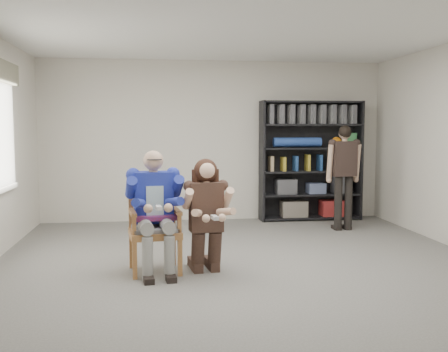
{
  "coord_description": "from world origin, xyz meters",
  "views": [
    {
      "loc": [
        -1.02,
        -5.68,
        1.64
      ],
      "look_at": [
        -0.2,
        0.6,
        1.05
      ],
      "focal_mm": 42.0,
      "sensor_mm": 36.0,
      "label": 1
    }
  ],
  "objects": [
    {
      "name": "bookshelf",
      "position": [
        1.7,
        3.28,
        1.05
      ],
      "size": [
        1.8,
        0.38,
        2.1
      ],
      "primitive_type": null,
      "color": "black",
      "rests_on": "floor"
    },
    {
      "name": "armchair",
      "position": [
        -1.04,
        0.21,
        0.54
      ],
      "size": [
        0.69,
        0.67,
        1.07
      ],
      "primitive_type": null,
      "rotation": [
        0.0,
        0.0,
        0.12
      ],
      "color": "#A16335",
      "rests_on": "floor"
    },
    {
      "name": "seated_man",
      "position": [
        -1.04,
        0.21,
        0.7
      ],
      "size": [
        0.7,
        0.9,
        1.4
      ],
      "primitive_type": null,
      "rotation": [
        0.0,
        0.0,
        0.12
      ],
      "color": "#233694",
      "rests_on": "floor"
    },
    {
      "name": "standing_man",
      "position": [
        1.94,
        2.28,
        0.83
      ],
      "size": [
        0.53,
        0.31,
        1.67
      ],
      "primitive_type": null,
      "rotation": [
        0.0,
        0.0,
        0.06
      ],
      "color": "#2C201C",
      "rests_on": "floor"
    },
    {
      "name": "floor",
      "position": [
        0.0,
        0.0,
        0.0
      ],
      "size": [
        6.0,
        7.0,
        0.01
      ],
      "primitive_type": "cube",
      "color": "#5E5C58",
      "rests_on": "ground"
    },
    {
      "name": "kneeling_woman",
      "position": [
        -0.46,
        0.09,
        0.64
      ],
      "size": [
        0.64,
        0.92,
        1.28
      ],
      "primitive_type": null,
      "rotation": [
        0.0,
        0.0,
        0.12
      ],
      "color": "#39251E",
      "rests_on": "floor"
    },
    {
      "name": "room_shell",
      "position": [
        0.0,
        0.0,
        1.4
      ],
      "size": [
        6.0,
        7.0,
        2.8
      ],
      "primitive_type": null,
      "color": "silver",
      "rests_on": "ground"
    }
  ]
}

